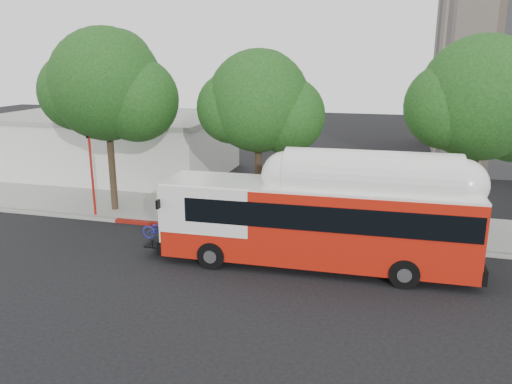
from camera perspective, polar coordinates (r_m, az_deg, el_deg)
ground at (r=20.23m, az=-1.36°, el=-8.67°), size 120.00×120.00×0.00m
sidewalk at (r=26.10m, az=2.68°, el=-2.96°), size 60.00×5.00×0.15m
curb_strip at (r=23.70m, az=1.31°, el=-4.84°), size 60.00×0.30×0.15m
red_curb_segment at (r=24.54m, az=-5.52°, el=-4.18°), size 10.00×0.32×0.16m
street_tree_left at (r=27.14m, az=-15.83°, el=11.26°), size 6.67×5.80×9.74m
street_tree_mid at (r=24.63m, az=1.25°, el=9.85°), size 5.75×5.00×8.62m
street_tree_right at (r=24.05m, az=25.35°, el=9.15°), size 6.21×5.40×9.18m
low_commercial_bldg at (r=37.63m, az=-16.03°, el=5.32°), size 16.20×10.20×4.25m
transit_bus at (r=19.91m, az=7.04°, el=-3.60°), size 13.15×3.06×3.87m
signal_pole at (r=27.18m, az=-18.23°, el=1.90°), size 0.13×0.43×4.49m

